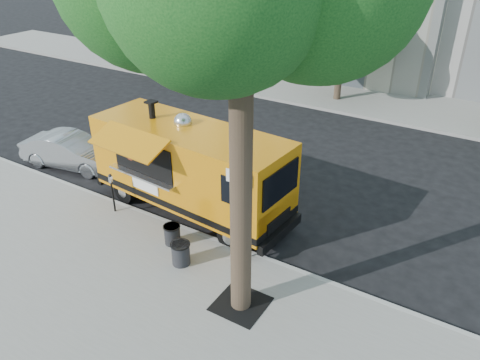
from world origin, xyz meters
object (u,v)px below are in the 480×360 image
(far_tree_a, at_px, (191,12))
(parking_meter, at_px, (112,188))
(far_tree_b, at_px, (344,26))
(trash_bin_left, at_px, (172,234))
(sign_post, at_px, (231,209))
(food_truck, at_px, (189,167))
(trash_bin_right, at_px, (181,253))
(sedan, at_px, (72,151))

(far_tree_a, height_order, parking_meter, far_tree_a)
(far_tree_b, xyz_separation_m, parking_meter, (-2.00, -14.05, -2.85))
(far_tree_a, xyz_separation_m, trash_bin_left, (9.65, -14.02, -3.31))
(far_tree_b, bearing_deg, sign_post, -79.85)
(food_truck, relative_size, trash_bin_left, 11.85)
(sign_post, distance_m, trash_bin_right, 1.93)
(far_tree_b, height_order, sedan, far_tree_b)
(parking_meter, relative_size, sedan, 0.34)
(far_tree_a, xyz_separation_m, sedan, (3.17, -11.99, -3.13))
(far_tree_a, distance_m, sedan, 12.79)
(parking_meter, height_order, trash_bin_left, parking_meter)
(far_tree_b, distance_m, food_truck, 12.73)
(far_tree_b, xyz_separation_m, sedan, (-5.83, -12.39, -3.19))
(far_tree_a, bearing_deg, food_truck, -53.76)
(far_tree_b, bearing_deg, far_tree_a, -177.46)
(sign_post, bearing_deg, sedan, 167.50)
(trash_bin_right, bearing_deg, parking_meter, 164.24)
(sign_post, height_order, food_truck, food_truck)
(far_tree_b, bearing_deg, parking_meter, -98.10)
(food_truck, xyz_separation_m, trash_bin_left, (0.76, -1.90, -1.12))
(far_tree_a, bearing_deg, sedan, -75.18)
(parking_meter, height_order, food_truck, food_truck)
(far_tree_a, relative_size, food_truck, 0.77)
(sign_post, height_order, trash_bin_right, sign_post)
(trash_bin_left, relative_size, trash_bin_right, 0.92)
(far_tree_a, height_order, sedan, far_tree_a)
(far_tree_b, bearing_deg, trash_bin_right, -84.61)
(food_truck, bearing_deg, far_tree_b, 94.05)
(food_truck, bearing_deg, parking_meter, -136.59)
(far_tree_a, height_order, food_truck, far_tree_a)
(sign_post, height_order, sedan, sign_post)
(trash_bin_left, distance_m, trash_bin_right, 0.97)
(far_tree_b, height_order, sign_post, far_tree_b)
(far_tree_a, height_order, far_tree_b, far_tree_b)
(sign_post, bearing_deg, trash_bin_right, -146.00)
(food_truck, distance_m, trash_bin_right, 3.12)
(far_tree_a, distance_m, far_tree_b, 9.01)
(far_tree_b, xyz_separation_m, sign_post, (2.55, -14.25, -1.98))
(trash_bin_right, bearing_deg, far_tree_a, 125.48)
(sedan, bearing_deg, food_truck, -101.95)
(far_tree_a, relative_size, far_tree_b, 0.97)
(far_tree_a, xyz_separation_m, food_truck, (8.89, -12.13, -2.19))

